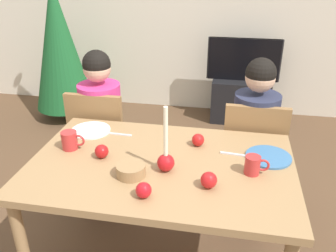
% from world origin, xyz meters
% --- Properties ---
extents(dining_table, '(1.40, 0.90, 0.75)m').
position_xyz_m(dining_table, '(0.00, 0.00, 0.67)').
color(dining_table, '#99754C').
rests_on(dining_table, ground).
extents(chair_left, '(0.40, 0.40, 0.90)m').
position_xyz_m(chair_left, '(-0.58, 0.61, 0.51)').
color(chair_left, olive).
rests_on(chair_left, ground).
extents(chair_right, '(0.40, 0.40, 0.90)m').
position_xyz_m(chair_right, '(0.51, 0.61, 0.51)').
color(chair_right, olive).
rests_on(chair_right, ground).
extents(person_left_child, '(0.30, 0.30, 1.17)m').
position_xyz_m(person_left_child, '(-0.58, 0.64, 0.57)').
color(person_left_child, '#33384C').
rests_on(person_left_child, ground).
extents(person_right_child, '(0.30, 0.30, 1.17)m').
position_xyz_m(person_right_child, '(0.51, 0.64, 0.57)').
color(person_right_child, '#33384C').
rests_on(person_right_child, ground).
extents(tv_stand, '(0.64, 0.40, 0.48)m').
position_xyz_m(tv_stand, '(0.45, 2.30, 0.24)').
color(tv_stand, black).
rests_on(tv_stand, ground).
extents(tv, '(0.79, 0.05, 0.46)m').
position_xyz_m(tv, '(0.45, 2.30, 0.71)').
color(tv, black).
rests_on(tv, tv_stand).
extents(christmas_tree, '(0.66, 0.66, 1.62)m').
position_xyz_m(christmas_tree, '(-1.55, 2.01, 0.84)').
color(christmas_tree, brown).
rests_on(christmas_tree, ground).
extents(candle_centerpiece, '(0.09, 0.09, 0.35)m').
position_xyz_m(candle_centerpiece, '(0.04, -0.07, 0.82)').
color(candle_centerpiece, red).
rests_on(candle_centerpiece, dining_table).
extents(plate_left, '(0.24, 0.24, 0.01)m').
position_xyz_m(plate_left, '(-0.51, 0.28, 0.76)').
color(plate_left, white).
rests_on(plate_left, dining_table).
extents(plate_right, '(0.25, 0.25, 0.01)m').
position_xyz_m(plate_right, '(0.56, 0.15, 0.76)').
color(plate_right, teal).
rests_on(plate_right, dining_table).
extents(mug_left, '(0.14, 0.09, 0.10)m').
position_xyz_m(mug_left, '(-0.53, 0.05, 0.80)').
color(mug_left, '#B72D2D').
rests_on(mug_left, dining_table).
extents(mug_right, '(0.12, 0.08, 0.10)m').
position_xyz_m(mug_right, '(0.47, -0.02, 0.80)').
color(mug_right, '#B72D2D').
rests_on(mug_right, dining_table).
extents(fork_left, '(0.18, 0.02, 0.01)m').
position_xyz_m(fork_left, '(-0.33, 0.27, 0.75)').
color(fork_left, silver).
rests_on(fork_left, dining_table).
extents(fork_right, '(0.18, 0.03, 0.01)m').
position_xyz_m(fork_right, '(0.39, 0.15, 0.75)').
color(fork_right, silver).
rests_on(fork_right, dining_table).
extents(bowl_walnuts, '(0.15, 0.15, 0.06)m').
position_xyz_m(bowl_walnuts, '(-0.12, -0.15, 0.78)').
color(bowl_walnuts, '#99754C').
rests_on(bowl_walnuts, dining_table).
extents(apple_near_candle, '(0.08, 0.08, 0.08)m').
position_xyz_m(apple_near_candle, '(0.27, -0.18, 0.79)').
color(apple_near_candle, red).
rests_on(apple_near_candle, dining_table).
extents(apple_by_left_plate, '(0.08, 0.08, 0.08)m').
position_xyz_m(apple_by_left_plate, '(-0.33, -0.01, 0.79)').
color(apple_by_left_plate, '#AE1516').
rests_on(apple_by_left_plate, dining_table).
extents(apple_by_right_mug, '(0.07, 0.07, 0.07)m').
position_xyz_m(apple_by_right_mug, '(-0.02, -0.31, 0.79)').
color(apple_by_right_mug, red).
rests_on(apple_by_right_mug, dining_table).
extents(apple_far_edge, '(0.07, 0.07, 0.07)m').
position_xyz_m(apple_far_edge, '(0.17, 0.22, 0.79)').
color(apple_far_edge, red).
rests_on(apple_far_edge, dining_table).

